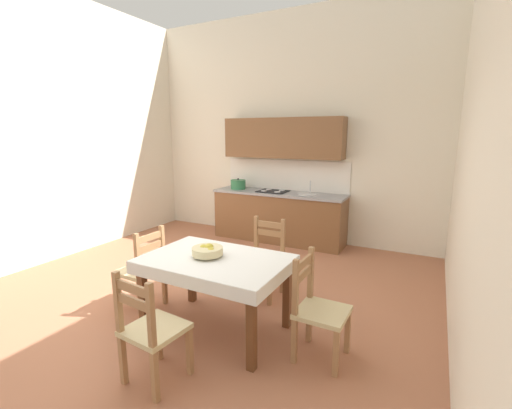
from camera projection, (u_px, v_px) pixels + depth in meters
name	position (u px, v px, depth m)	size (l,w,h in m)	color
ground_plane	(183.00, 308.00, 4.01)	(6.00, 6.74, 0.10)	#AD6B4C
wall_back	(289.00, 129.00, 6.32)	(6.00, 0.12, 4.02)	silver
wall_left	(20.00, 128.00, 4.84)	(0.12, 6.74, 4.02)	silver
wall_right	(492.00, 121.00, 2.36)	(0.12, 6.74, 4.02)	silver
kitchen_cabinetry	(279.00, 194.00, 6.27)	(2.41, 0.63, 2.20)	brown
dining_table	(216.00, 270.00, 3.37)	(1.39, 0.94, 0.75)	brown
dining_chair_tv_side	(143.00, 270.00, 3.84)	(0.43, 0.43, 0.93)	#D1BC89
dining_chair_camera_side	(151.00, 330.00, 2.67)	(0.46, 0.46, 0.93)	#D1BC89
dining_chair_window_side	(318.00, 310.00, 2.98)	(0.43, 0.43, 0.93)	#D1BC89
dining_chair_kitchen_side	(264.00, 260.00, 4.17)	(0.42, 0.42, 0.93)	#D1BC89
fruit_bowl	(208.00, 251.00, 3.36)	(0.30, 0.30, 0.12)	beige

